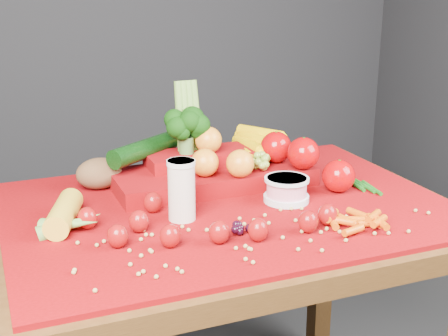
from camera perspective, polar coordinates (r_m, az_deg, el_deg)
name	(u,v)px	position (r m, az deg, el deg)	size (l,w,h in m)	color
table	(227,245)	(1.56, 0.28, -7.05)	(1.10, 0.80, 0.75)	#331D0B
red_cloth	(227,207)	(1.52, 0.28, -3.59)	(1.05, 0.75, 0.01)	maroon
milk_glass	(182,188)	(1.41, -3.90, -1.83)	(0.07, 0.07, 0.14)	beige
yogurt_bowl	(287,189)	(1.54, 5.74, -1.89)	(0.11, 0.11, 0.06)	silver
strawberry_scatter	(198,222)	(1.35, -2.40, -4.97)	(0.54, 0.28, 0.05)	maroon
dark_grape_cluster	(240,228)	(1.35, 1.47, -5.54)	(0.06, 0.05, 0.03)	black
soybean_scatter	(262,234)	(1.35, 3.53, -6.05)	(0.84, 0.24, 0.01)	tan
corn_ear	(68,221)	(1.41, -14.08, -4.73)	(0.23, 0.26, 0.06)	gold
potato	(99,173)	(1.65, -11.34, -0.50)	(0.12, 0.09, 0.08)	brown
baby_carrot_pile	(357,222)	(1.41, 12.08, -4.85)	(0.17, 0.17, 0.03)	#C84B07
green_bean_pile	(359,185)	(1.68, 12.28, -1.53)	(0.14, 0.12, 0.01)	#155713
produce_mound	(224,162)	(1.65, -0.04, 0.56)	(0.59, 0.39, 0.27)	maroon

